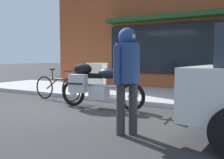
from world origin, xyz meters
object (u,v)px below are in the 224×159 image
at_px(touring_motorcycle, 96,83).
at_px(pedestrian_walking, 127,68).
at_px(parked_bicycle, 57,87).
at_px(sandwich_board_sign, 97,78).

height_order(touring_motorcycle, pedestrian_walking, pedestrian_walking).
xyz_separation_m(touring_motorcycle, parked_bicycle, (-1.64, 0.43, -0.24)).
bearing_deg(parked_bicycle, touring_motorcycle, -14.65).
distance_m(parked_bicycle, pedestrian_walking, 3.92).
relative_size(parked_bicycle, pedestrian_walking, 1.02).
bearing_deg(sandwich_board_sign, touring_motorcycle, -57.53).
height_order(parked_bicycle, pedestrian_walking, pedestrian_walking).
height_order(touring_motorcycle, parked_bicycle, touring_motorcycle).
distance_m(pedestrian_walking, sandwich_board_sign, 4.04).
bearing_deg(touring_motorcycle, pedestrian_walking, -43.49).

